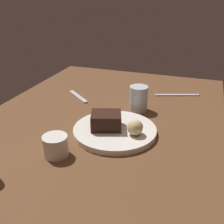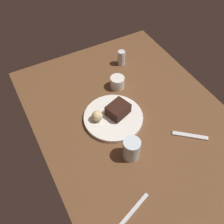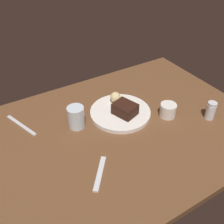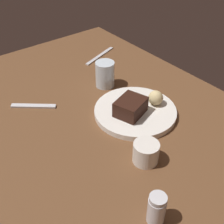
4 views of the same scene
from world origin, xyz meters
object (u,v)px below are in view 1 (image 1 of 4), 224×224
Objects in this scene: butter_knife at (177,95)px; water_glass at (138,98)px; dessert_plate at (115,131)px; coffee_cup at (56,146)px; bread_roll at (135,127)px; chocolate_cake_slice at (106,121)px; dessert_spoon at (78,97)px.

water_glass is at bearing -140.77° from butter_knife.
dessert_plate is 2.82× the size of water_glass.
coffee_cup is 0.37× the size of butter_knife.
dessert_plate is at bearing 145.95° from coffee_cup.
water_glass is (-19.81, 2.69, 3.81)cm from dessert_plate.
water_glass is 23.85cm from butter_knife.
water_glass is (-21.62, -4.36, 0.45)cm from bread_roll.
bread_roll is at bearing 129.40° from coffee_cup.
butter_knife is at bearing 155.04° from coffee_cup.
bread_roll reaches higher than coffee_cup.
chocolate_cake_slice is at bearing -77.74° from dessert_plate.
butter_knife is at bearing 156.41° from chocolate_cake_slice.
chocolate_cake_slice is at bearing -97.15° from bread_roll.
dessert_spoon is (-24.49, -21.71, -4.02)cm from chocolate_cake_slice.
dessert_plate is at bearing -4.62° from dessert_spoon.
bread_roll is 0.69× the size of coffee_cup.
chocolate_cake_slice is 21.10cm from water_glass.
dessert_plate reaches higher than dessert_spoon.
water_glass is at bearing -168.59° from bread_roll.
butter_knife is at bearing 169.28° from bread_roll.
bread_roll is at bearing 75.62° from dessert_plate.
bread_roll is 0.32× the size of dessert_spoon.
dessert_spoon is at bearing -177.29° from butter_knife.
bread_roll is 22.06cm from water_glass.
bread_roll is at bearing 11.41° from water_glass.
butter_knife is at bearing 159.43° from dessert_plate.
chocolate_cake_slice is (0.59, -2.70, 3.45)cm from dessert_plate.
dessert_spoon is at bearing -134.40° from dessert_plate.
chocolate_cake_slice is at bearing 151.80° from coffee_cup.
chocolate_cake_slice is 1.34× the size of coffee_cup.
bread_roll is (1.22, 9.75, -0.09)cm from chocolate_cake_slice.
butter_knife is at bearing 148.51° from water_glass.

